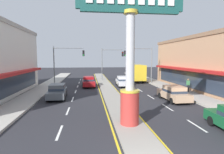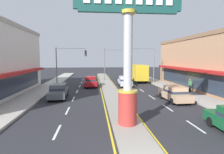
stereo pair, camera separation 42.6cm
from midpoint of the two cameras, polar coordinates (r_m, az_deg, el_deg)
median_strip at (r=24.33m, az=-0.15°, el=-4.16°), size 1.97×52.00×0.14m
sidewalk_left at (r=23.22m, az=-22.27°, el=-5.04°), size 2.72×60.00×0.18m
sidewalk_right at (r=24.93m, az=21.30°, el=-4.27°), size 2.72×60.00×0.18m
lane_markings at (r=23.02m, az=0.17°, el=-4.91°), size 8.71×52.00×0.01m
district_sign at (r=11.37m, az=6.08°, el=6.92°), size 6.51×1.23×8.54m
storefront_right at (r=29.05m, az=31.49°, el=3.66°), size 10.57×21.04×7.24m
traffic_light_left_side at (r=30.01m, az=-13.24°, el=5.60°), size 4.86×0.46×6.20m
traffic_light_right_side at (r=31.12m, az=10.27°, el=5.67°), size 4.86×0.46×6.20m
traffic_light_median_far at (r=35.13m, az=0.43°, el=5.70°), size 4.20×0.46×6.20m
sedan_near_right_lane at (r=20.65m, az=-15.76°, el=-4.17°), size 2.00×4.38×1.53m
box_truck_far_right_lane at (r=33.73m, az=8.43°, el=1.37°), size 2.33×6.94×3.12m
sedan_near_left_lane at (r=19.52m, az=19.48°, el=-4.87°), size 1.94×4.35×1.53m
sedan_mid_left_lane at (r=28.36m, az=4.39°, el=-1.27°), size 1.95×4.36×1.53m
sedan_far_left_oncoming at (r=28.00m, az=-6.31°, el=-1.38°), size 1.98×4.37×1.53m
pedestrian_near_kerb at (r=24.28m, az=23.57°, el=-2.21°), size 0.46×0.40×1.63m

